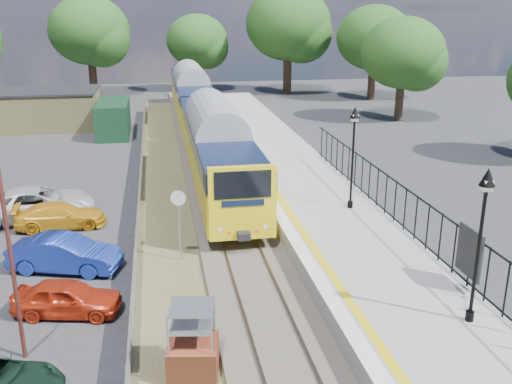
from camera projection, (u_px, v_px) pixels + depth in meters
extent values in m
plane|color=#2D2D30|center=(259.00, 298.00, 19.66)|extent=(120.00, 120.00, 0.00)
cube|color=#473F38|center=(224.00, 202.00, 29.00)|extent=(3.40, 80.00, 0.20)
cube|color=#4C472D|center=(167.00, 221.00, 26.67)|extent=(2.60, 70.00, 0.06)
cube|color=brown|center=(210.00, 201.00, 28.84)|extent=(0.07, 80.00, 0.14)
cube|color=brown|center=(238.00, 199.00, 29.08)|extent=(0.07, 80.00, 0.14)
cube|color=gray|center=(314.00, 204.00, 27.71)|extent=(5.00, 70.00, 0.90)
cube|color=silver|center=(269.00, 198.00, 27.20)|extent=(0.50, 70.00, 0.01)
cube|color=yellow|center=(279.00, 197.00, 27.28)|extent=(0.30, 70.00, 0.01)
cylinder|color=black|center=(470.00, 316.00, 16.49)|extent=(0.24, 0.24, 0.30)
cylinder|color=black|center=(477.00, 257.00, 15.92)|extent=(0.10, 0.10, 3.70)
cube|color=black|center=(486.00, 191.00, 15.32)|extent=(0.08, 0.08, 0.30)
cube|color=beige|center=(487.00, 185.00, 15.27)|extent=(0.26, 0.26, 0.30)
cone|color=black|center=(488.00, 177.00, 15.20)|extent=(0.44, 0.44, 0.50)
cylinder|color=black|center=(350.00, 204.00, 25.83)|extent=(0.24, 0.24, 0.30)
cylinder|color=black|center=(352.00, 165.00, 25.26)|extent=(0.10, 0.10, 3.70)
cube|color=black|center=(355.00, 122.00, 24.66)|extent=(0.08, 0.08, 0.30)
cube|color=beige|center=(355.00, 118.00, 24.60)|extent=(0.26, 0.26, 0.30)
cone|color=black|center=(355.00, 112.00, 24.53)|extent=(0.44, 0.44, 0.50)
cube|color=black|center=(412.00, 193.00, 22.26)|extent=(0.05, 26.00, 0.05)
cube|color=black|center=(470.00, 252.00, 18.21)|extent=(0.08, 1.40, 1.60)
cube|color=tan|center=(48.00, 109.00, 47.21)|extent=(8.00, 6.00, 3.00)
cube|color=black|center=(46.00, 91.00, 46.73)|extent=(8.20, 6.20, 0.15)
cube|color=#12341B|center=(113.00, 119.00, 44.43)|extent=(2.40, 6.00, 2.60)
cylinder|color=#332319|center=(93.00, 78.00, 64.27)|extent=(0.88, 0.88, 3.85)
ellipsoid|color=#1C4A18|center=(89.00, 30.00, 62.66)|extent=(8.80, 8.80, 7.48)
cylinder|color=#332319|center=(198.00, 77.00, 68.22)|extent=(0.72, 0.72, 3.15)
ellipsoid|color=#1C4A18|center=(197.00, 41.00, 66.90)|extent=(7.20, 7.20, 6.12)
cylinder|color=#332319|center=(287.00, 75.00, 65.95)|extent=(0.96, 0.96, 4.20)
ellipsoid|color=#1C4A18|center=(288.00, 24.00, 64.20)|extent=(9.60, 9.60, 8.16)
cylinder|color=#332319|center=(372.00, 83.00, 61.75)|extent=(0.80, 0.80, 3.50)
ellipsoid|color=#1C4A18|center=(374.00, 38.00, 60.29)|extent=(8.00, 8.00, 6.80)
cylinder|color=#332319|center=(399.00, 102.00, 50.24)|extent=(0.72, 0.72, 3.15)
ellipsoid|color=#1C4A18|center=(403.00, 53.00, 48.92)|extent=(7.20, 7.20, 6.12)
cube|color=yellow|center=(216.00, 155.00, 31.95)|extent=(2.80, 20.00, 1.90)
cube|color=#0E1834|center=(215.00, 132.00, 31.55)|extent=(2.82, 20.00, 0.90)
cube|color=black|center=(215.00, 132.00, 31.55)|extent=(2.82, 18.00, 0.70)
cube|color=black|center=(216.00, 175.00, 32.32)|extent=(2.00, 18.00, 0.45)
cube|color=yellow|center=(191.00, 99.00, 51.25)|extent=(2.80, 20.00, 1.90)
cube|color=#0E1834|center=(191.00, 85.00, 50.85)|extent=(2.82, 20.00, 0.90)
cube|color=black|center=(191.00, 85.00, 50.85)|extent=(2.82, 18.00, 0.70)
cube|color=black|center=(192.00, 112.00, 51.62)|extent=(2.00, 18.00, 0.45)
cube|color=black|center=(243.00, 185.00, 21.97)|extent=(2.24, 0.04, 1.10)
cube|color=brown|center=(193.00, 359.00, 15.40)|extent=(1.52, 1.52, 1.01)
cylinder|color=#999EA3|center=(179.00, 230.00, 22.07)|extent=(0.06, 0.06, 2.66)
cylinder|color=silver|center=(178.00, 198.00, 21.62)|extent=(0.58, 0.19, 0.60)
cylinder|color=#4E1F1A|center=(10.00, 250.00, 15.33)|extent=(0.12, 0.12, 6.66)
imported|color=#B02910|center=(67.00, 298.00, 18.47)|extent=(3.67, 2.06, 1.18)
imported|color=navy|center=(65.00, 254.00, 21.53)|extent=(4.39, 2.56, 1.37)
imported|color=orange|center=(60.00, 216.00, 25.80)|extent=(4.06, 1.80, 1.16)
imported|color=silver|center=(36.00, 204.00, 26.83)|extent=(5.70, 3.20, 1.50)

